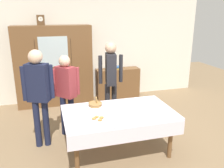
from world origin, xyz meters
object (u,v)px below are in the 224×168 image
(book_stack, at_px, (118,68))
(spoon_back_edge, at_px, (122,102))
(pastry_plate, at_px, (98,119))
(tea_cup_far_right, at_px, (134,119))
(dining_table, at_px, (119,117))
(mantel_clock, at_px, (41,20))
(wall_cabinet, at_px, (54,66))
(tea_cup_center, at_px, (111,108))
(tea_cup_front_edge, at_px, (76,123))
(tea_cup_far_left, at_px, (146,104))
(bookshelf_low, at_px, (118,83))
(tea_cup_back_edge, at_px, (150,110))
(person_near_right_end, at_px, (38,89))
(bread_basket, at_px, (95,104))
(person_beside_shelf, at_px, (66,88))
(spoon_far_right, at_px, (162,109))
(person_behind_table_left, at_px, (111,74))

(book_stack, relative_size, spoon_back_edge, 1.92)
(pastry_plate, bearing_deg, book_stack, 67.33)
(tea_cup_far_right, bearing_deg, book_stack, 77.39)
(dining_table, distance_m, pastry_plate, 0.45)
(dining_table, bearing_deg, mantel_clock, 113.62)
(wall_cabinet, xyz_separation_m, tea_cup_far_right, (1.02, -2.95, -0.22))
(dining_table, distance_m, wall_cabinet, 2.76)
(tea_cup_center, distance_m, tea_cup_front_edge, 0.75)
(tea_cup_far_left, relative_size, spoon_back_edge, 1.09)
(bookshelf_low, xyz_separation_m, tea_cup_far_left, (-0.24, -2.48, 0.37))
(tea_cup_back_edge, xyz_separation_m, tea_cup_far_right, (-0.37, -0.24, 0.00))
(wall_cabinet, xyz_separation_m, bookshelf_low, (1.69, 0.05, -0.59))
(tea_cup_back_edge, height_order, person_near_right_end, person_near_right_end)
(tea_cup_center, height_order, tea_cup_front_edge, same)
(tea_cup_front_edge, bearing_deg, book_stack, 62.15)
(tea_cup_back_edge, relative_size, bread_basket, 0.54)
(book_stack, height_order, person_beside_shelf, person_beside_shelf)
(person_near_right_end, bearing_deg, spoon_far_right, -18.55)
(tea_cup_front_edge, distance_m, spoon_back_edge, 1.12)
(tea_cup_center, xyz_separation_m, tea_cup_far_left, (0.65, 0.01, 0.00))
(tea_cup_back_edge, xyz_separation_m, pastry_plate, (-0.88, -0.07, -0.01))
(dining_table, relative_size, wall_cabinet, 0.90)
(dining_table, xyz_separation_m, person_near_right_end, (-1.25, 0.59, 0.41))
(tea_cup_back_edge, bearing_deg, tea_cup_center, 156.00)
(book_stack, height_order, tea_cup_front_edge, book_stack)
(spoon_back_edge, height_order, person_near_right_end, person_near_right_end)
(tea_cup_front_edge, height_order, person_behind_table_left, person_behind_table_left)
(spoon_back_edge, bearing_deg, pastry_plate, -134.43)
(mantel_clock, relative_size, tea_cup_far_right, 1.85)
(tea_cup_far_left, height_order, spoon_back_edge, tea_cup_far_left)
(tea_cup_front_edge, bearing_deg, tea_cup_far_right, -7.30)
(tea_cup_far_right, xyz_separation_m, spoon_back_edge, (0.06, 0.75, -0.02))
(tea_cup_front_edge, height_order, spoon_back_edge, tea_cup_front_edge)
(wall_cabinet, bearing_deg, pastry_plate, -79.75)
(wall_cabinet, relative_size, spoon_back_edge, 16.85)
(tea_cup_far_left, height_order, person_beside_shelf, person_beside_shelf)
(tea_cup_front_edge, bearing_deg, bookshelf_low, 62.15)
(book_stack, distance_m, bread_basket, 2.53)
(bookshelf_low, relative_size, person_behind_table_left, 0.69)
(book_stack, bearing_deg, pastry_plate, -112.67)
(mantel_clock, xyz_separation_m, tea_cup_front_edge, (0.39, -2.84, -1.35))
(bookshelf_low, height_order, person_near_right_end, person_near_right_end)
(bookshelf_low, height_order, pastry_plate, bookshelf_low)
(book_stack, distance_m, spoon_back_edge, 2.33)
(bookshelf_low, distance_m, tea_cup_far_left, 2.52)
(tea_cup_back_edge, height_order, bread_basket, bread_basket)
(person_near_right_end, bearing_deg, spoon_back_edge, -7.93)
(book_stack, bearing_deg, dining_table, -106.60)
(tea_cup_front_edge, relative_size, person_near_right_end, 0.07)
(wall_cabinet, xyz_separation_m, tea_cup_far_left, (1.44, -2.43, -0.22))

